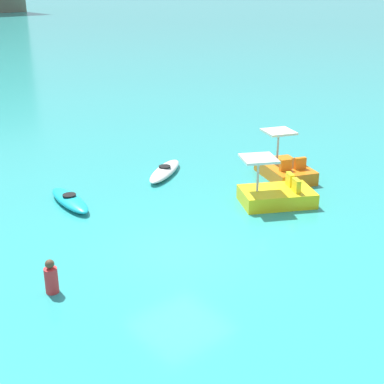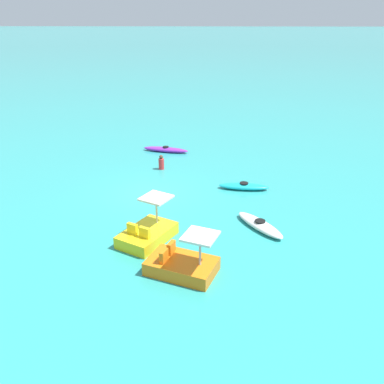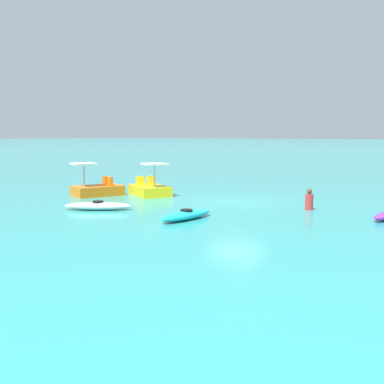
{
  "view_description": "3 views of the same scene",
  "coord_description": "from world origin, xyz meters",
  "px_view_note": "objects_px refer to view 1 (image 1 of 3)",
  "views": [
    {
      "loc": [
        -8.0,
        -10.26,
        6.94
      ],
      "look_at": [
        2.6,
        2.6,
        0.34
      ],
      "focal_mm": 49.35,
      "sensor_mm": 36.0,
      "label": 1
    },
    {
      "loc": [
        19.05,
        2.97,
        8.5
      ],
      "look_at": [
        0.73,
        2.32,
        0.45
      ],
      "focal_mm": 38.08,
      "sensor_mm": 36.0,
      "label": 2
    },
    {
      "loc": [
        -10.47,
        18.46,
        3.08
      ],
      "look_at": [
        1.41,
        1.56,
        0.5
      ],
      "focal_mm": 43.12,
      "sensor_mm": 36.0,
      "label": 3
    }
  ],
  "objects_px": {
    "kayak_cyan": "(70,200)",
    "pedal_boat_yellow": "(276,194)",
    "kayak_white": "(165,171)",
    "pedal_boat_orange": "(285,169)",
    "person_near_shore": "(51,278)"
  },
  "relations": [
    {
      "from": "pedal_boat_yellow",
      "to": "person_near_shore",
      "type": "distance_m",
      "value": 8.32
    },
    {
      "from": "kayak_cyan",
      "to": "pedal_boat_orange",
      "type": "distance_m",
      "value": 8.14
    },
    {
      "from": "kayak_cyan",
      "to": "pedal_boat_orange",
      "type": "height_order",
      "value": "pedal_boat_orange"
    },
    {
      "from": "kayak_white",
      "to": "person_near_shore",
      "type": "xyz_separation_m",
      "value": [
        -7.12,
        -5.0,
        0.22
      ]
    },
    {
      "from": "kayak_cyan",
      "to": "pedal_boat_orange",
      "type": "xyz_separation_m",
      "value": [
        7.64,
        -2.81,
        0.17
      ]
    },
    {
      "from": "person_near_shore",
      "to": "pedal_boat_yellow",
      "type": "bearing_deg",
      "value": 2.13
    },
    {
      "from": "kayak_cyan",
      "to": "person_near_shore",
      "type": "height_order",
      "value": "person_near_shore"
    },
    {
      "from": "kayak_cyan",
      "to": "pedal_boat_yellow",
      "type": "xyz_separation_m",
      "value": [
        5.44,
        -4.35,
        0.17
      ]
    },
    {
      "from": "pedal_boat_yellow",
      "to": "pedal_boat_orange",
      "type": "distance_m",
      "value": 2.68
    },
    {
      "from": "person_near_shore",
      "to": "kayak_white",
      "type": "bearing_deg",
      "value": 35.09
    },
    {
      "from": "pedal_boat_yellow",
      "to": "person_near_shore",
      "type": "relative_size",
      "value": 3.21
    },
    {
      "from": "pedal_boat_yellow",
      "to": "pedal_boat_orange",
      "type": "bearing_deg",
      "value": 35.01
    },
    {
      "from": "kayak_white",
      "to": "kayak_cyan",
      "type": "xyz_separation_m",
      "value": [
        -4.25,
        -0.34,
        0.0
      ]
    },
    {
      "from": "kayak_white",
      "to": "kayak_cyan",
      "type": "bearing_deg",
      "value": -175.43
    },
    {
      "from": "kayak_white",
      "to": "person_near_shore",
      "type": "height_order",
      "value": "person_near_shore"
    }
  ]
}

